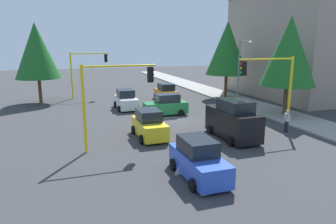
{
  "coord_description": "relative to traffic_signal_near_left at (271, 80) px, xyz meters",
  "views": [
    {
      "loc": [
        24.65,
        -8.61,
        6.56
      ],
      "look_at": [
        1.99,
        -0.8,
        1.2
      ],
      "focal_mm": 32.99,
      "sensor_mm": 36.0,
      "label": 1
    }
  ],
  "objects": [
    {
      "name": "ground_plane",
      "position": [
        -6.0,
        -5.69,
        -3.97
      ],
      "size": [
        120.0,
        120.0,
        0.0
      ],
      "primitive_type": "plane",
      "color": "#353538"
    },
    {
      "name": "sidewalk_kerb",
      "position": [
        -11.0,
        4.81,
        -3.89
      ],
      "size": [
        80.0,
        4.0,
        0.15
      ],
      "primitive_type": "cube",
      "color": "gray",
      "rests_on": "ground"
    },
    {
      "name": "lane_arrow_near",
      "position": [
        5.51,
        -8.69,
        -3.96
      ],
      "size": [
        2.4,
        1.1,
        1.1
      ],
      "color": "silver",
      "rests_on": "ground"
    },
    {
      "name": "apartment_block",
      "position": [
        -12.96,
        12.81,
        2.47
      ],
      "size": [
        16.71,
        9.3,
        12.86
      ],
      "color": "gray",
      "rests_on": "ground"
    },
    {
      "name": "traffic_signal_near_left",
      "position": [
        0.0,
        0.0,
        0.0
      ],
      "size": [
        0.36,
        4.59,
        5.6
      ],
      "color": "yellow",
      "rests_on": "ground"
    },
    {
      "name": "traffic_signal_far_right",
      "position": [
        -20.0,
        -11.36,
        -0.07
      ],
      "size": [
        0.36,
        4.59,
        5.5
      ],
      "color": "yellow",
      "rests_on": "ground"
    },
    {
      "name": "traffic_signal_near_right",
      "position": [
        0.0,
        -11.33,
        -0.16
      ],
      "size": [
        0.36,
        4.59,
        5.37
      ],
      "color": "yellow",
      "rests_on": "ground"
    },
    {
      "name": "street_lamp_curbside",
      "position": [
        -9.61,
        3.51,
        0.38
      ],
      "size": [
        2.15,
        0.28,
        7.0
      ],
      "color": "slate",
      "rests_on": "ground"
    },
    {
      "name": "tree_roadside_mid",
      "position": [
        -14.0,
        4.31,
        2.02
      ],
      "size": [
        4.96,
        4.96,
        9.1
      ],
      "color": "brown",
      "rests_on": "ground"
    },
    {
      "name": "tree_opposite_side",
      "position": [
        -18.0,
        -16.69,
        1.78
      ],
      "size": [
        4.77,
        4.77,
        8.74
      ],
      "color": "brown",
      "rests_on": "ground"
    },
    {
      "name": "tree_roadside_near",
      "position": [
        -4.0,
        4.81,
        1.87
      ],
      "size": [
        4.84,
        4.84,
        8.88
      ],
      "color": "brown",
      "rests_on": "ground"
    },
    {
      "name": "delivery_van_black",
      "position": [
        0.38,
        -3.2,
        -2.69
      ],
      "size": [
        4.8,
        2.22,
        2.77
      ],
      "color": "black",
      "rests_on": "ground"
    },
    {
      "name": "car_green",
      "position": [
        -8.0,
        -5.32,
        -3.07
      ],
      "size": [
        1.99,
        3.98,
        1.98
      ],
      "color": "#1E7238",
      "rests_on": "ground"
    },
    {
      "name": "car_yellow",
      "position": [
        -1.74,
        -8.68,
        -3.07
      ],
      "size": [
        3.96,
        2.0,
        1.98
      ],
      "color": "yellow",
      "rests_on": "ground"
    },
    {
      "name": "car_blue",
      "position": [
        5.51,
        -8.17,
        -3.07
      ],
      "size": [
        4.2,
        1.97,
        1.98
      ],
      "color": "blue",
      "rests_on": "ground"
    },
    {
      "name": "car_orange",
      "position": [
        -15.28,
        -2.89,
        -3.07
      ],
      "size": [
        3.81,
        2.09,
        1.98
      ],
      "color": "orange",
      "rests_on": "ground"
    },
    {
      "name": "car_white",
      "position": [
        -11.94,
        -8.28,
        -3.07
      ],
      "size": [
        3.93,
        2.08,
        1.98
      ],
      "color": "white",
      "rests_on": "ground"
    },
    {
      "name": "pedestrian_crossing",
      "position": [
        0.4,
        1.42,
        -3.06
      ],
      "size": [
        0.4,
        0.24,
        1.7
      ],
      "color": "#262638",
      "rests_on": "ground"
    }
  ]
}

